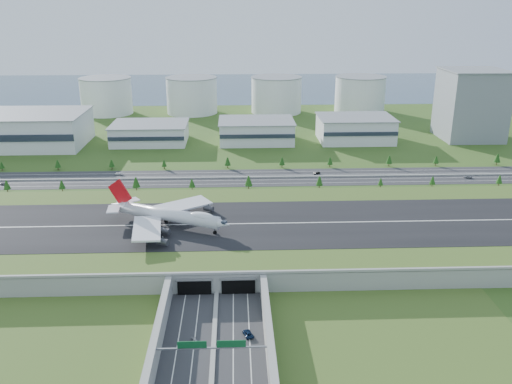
{
  "coord_description": "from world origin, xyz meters",
  "views": [
    {
      "loc": [
        8.1,
        -235.86,
        107.97
      ],
      "look_at": [
        18.69,
        35.0,
        11.62
      ],
      "focal_mm": 38.0,
      "sensor_mm": 36.0,
      "label": 1
    }
  ],
  "objects_px": {
    "car_0": "(194,340)",
    "office_tower": "(471,105)",
    "car_2": "(248,334)",
    "car_4": "(3,184)",
    "car_5": "(317,173)",
    "car_7": "(118,174)",
    "boeing_747": "(168,215)",
    "car_6": "(468,177)",
    "fuel_tank_a": "(106,96)"
  },
  "relations": [
    {
      "from": "car_0",
      "to": "office_tower",
      "type": "bearing_deg",
      "value": 29.27
    },
    {
      "from": "car_2",
      "to": "car_4",
      "type": "bearing_deg",
      "value": -67.03
    },
    {
      "from": "office_tower",
      "to": "car_5",
      "type": "bearing_deg",
      "value": -145.86
    },
    {
      "from": "car_0",
      "to": "car_7",
      "type": "bearing_deg",
      "value": 84.52
    },
    {
      "from": "car_0",
      "to": "car_7",
      "type": "relative_size",
      "value": 0.68
    },
    {
      "from": "car_2",
      "to": "boeing_747",
      "type": "bearing_deg",
      "value": -84.32
    },
    {
      "from": "office_tower",
      "to": "car_0",
      "type": "distance_m",
      "value": 346.12
    },
    {
      "from": "car_4",
      "to": "car_6",
      "type": "xyz_separation_m",
      "value": [
        292.74,
        1.97,
        0.09
      ]
    },
    {
      "from": "boeing_747",
      "to": "car_2",
      "type": "xyz_separation_m",
      "value": [
        35.27,
        -77.98,
        -12.78
      ]
    },
    {
      "from": "office_tower",
      "to": "fuel_tank_a",
      "type": "distance_m",
      "value": 340.18
    },
    {
      "from": "car_2",
      "to": "car_6",
      "type": "relative_size",
      "value": 1.01
    },
    {
      "from": "car_0",
      "to": "car_2",
      "type": "relative_size",
      "value": 0.69
    },
    {
      "from": "boeing_747",
      "to": "car_5",
      "type": "distance_m",
      "value": 132.97
    },
    {
      "from": "boeing_747",
      "to": "car_7",
      "type": "xyz_separation_m",
      "value": [
        -44.97,
        105.09,
        -12.73
      ]
    },
    {
      "from": "car_2",
      "to": "car_5",
      "type": "distance_m",
      "value": 186.24
    },
    {
      "from": "boeing_747",
      "to": "office_tower",
      "type": "bearing_deg",
      "value": 66.12
    },
    {
      "from": "car_2",
      "to": "car_7",
      "type": "relative_size",
      "value": 0.99
    },
    {
      "from": "boeing_747",
      "to": "car_6",
      "type": "distance_m",
      "value": 202.18
    },
    {
      "from": "car_0",
      "to": "car_2",
      "type": "height_order",
      "value": "car_2"
    },
    {
      "from": "car_0",
      "to": "car_4",
      "type": "height_order",
      "value": "car_4"
    },
    {
      "from": "office_tower",
      "to": "car_4",
      "type": "xyz_separation_m",
      "value": [
        -335.73,
        -107.98,
        -26.7
      ]
    },
    {
      "from": "boeing_747",
      "to": "car_2",
      "type": "height_order",
      "value": "boeing_747"
    },
    {
      "from": "car_2",
      "to": "car_6",
      "type": "height_order",
      "value": "car_2"
    },
    {
      "from": "boeing_747",
      "to": "car_4",
      "type": "bearing_deg",
      "value": 166.89
    },
    {
      "from": "car_4",
      "to": "car_7",
      "type": "height_order",
      "value": "car_7"
    },
    {
      "from": "fuel_tank_a",
      "to": "car_7",
      "type": "relative_size",
      "value": 8.82
    },
    {
      "from": "car_5",
      "to": "fuel_tank_a",
      "type": "bearing_deg",
      "value": -162.86
    },
    {
      "from": "boeing_747",
      "to": "car_7",
      "type": "distance_m",
      "value": 115.01
    },
    {
      "from": "car_2",
      "to": "fuel_tank_a",
      "type": "bearing_deg",
      "value": -89.97
    },
    {
      "from": "car_0",
      "to": "car_6",
      "type": "distance_m",
      "value": 236.21
    },
    {
      "from": "car_0",
      "to": "car_4",
      "type": "bearing_deg",
      "value": 103.5
    },
    {
      "from": "fuel_tank_a",
      "to": "car_4",
      "type": "distance_m",
      "value": 224.16
    },
    {
      "from": "fuel_tank_a",
      "to": "car_5",
      "type": "distance_m",
      "value": 277.19
    },
    {
      "from": "boeing_747",
      "to": "car_4",
      "type": "xyz_separation_m",
      "value": [
        -111.98,
        87.68,
        -12.88
      ]
    },
    {
      "from": "fuel_tank_a",
      "to": "car_6",
      "type": "bearing_deg",
      "value": -38.58
    },
    {
      "from": "office_tower",
      "to": "car_0",
      "type": "relative_size",
      "value": 14.3
    },
    {
      "from": "car_0",
      "to": "car_7",
      "type": "xyz_separation_m",
      "value": [
        -62.25,
        185.94,
        0.17
      ]
    },
    {
      "from": "car_7",
      "to": "fuel_tank_a",
      "type": "bearing_deg",
      "value": -152.55
    },
    {
      "from": "car_4",
      "to": "car_5",
      "type": "height_order",
      "value": "car_5"
    },
    {
      "from": "office_tower",
      "to": "car_2",
      "type": "xyz_separation_m",
      "value": [
        -188.48,
        -273.64,
        -26.6
      ]
    },
    {
      "from": "fuel_tank_a",
      "to": "boeing_747",
      "type": "relative_size",
      "value": 0.83
    },
    {
      "from": "office_tower",
      "to": "car_5",
      "type": "relative_size",
      "value": 11.73
    },
    {
      "from": "car_2",
      "to": "car_4",
      "type": "distance_m",
      "value": 221.65
    },
    {
      "from": "fuel_tank_a",
      "to": "car_0",
      "type": "bearing_deg",
      "value": -73.83
    },
    {
      "from": "office_tower",
      "to": "fuel_tank_a",
      "type": "bearing_deg",
      "value": 160.23
    },
    {
      "from": "car_6",
      "to": "car_4",
      "type": "bearing_deg",
      "value": 100.06
    },
    {
      "from": "car_0",
      "to": "car_6",
      "type": "bearing_deg",
      "value": 22.22
    },
    {
      "from": "boeing_747",
      "to": "car_4",
      "type": "relative_size",
      "value": 15.08
    },
    {
      "from": "office_tower",
      "to": "car_7",
      "type": "relative_size",
      "value": 9.7
    },
    {
      "from": "car_7",
      "to": "car_6",
      "type": "bearing_deg",
      "value": 99.53
    }
  ]
}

